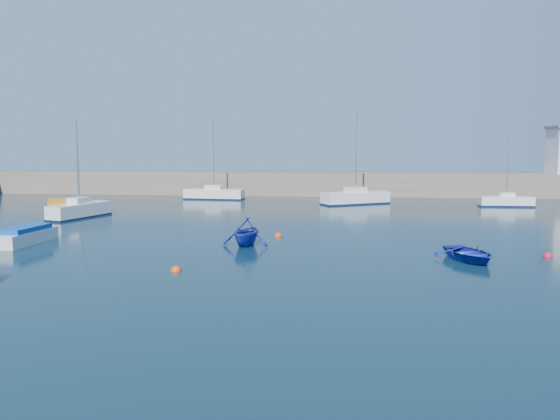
# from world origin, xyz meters

# --- Properties ---
(ground) EXTENTS (220.00, 220.00, 0.00)m
(ground) POSITION_xyz_m (0.00, 0.00, 0.00)
(ground) COLOR #0B2533
(ground) RESTS_ON ground
(back_wall) EXTENTS (96.00, 4.50, 2.60)m
(back_wall) POSITION_xyz_m (0.00, 46.00, 1.30)
(back_wall) COLOR #6F6154
(back_wall) RESTS_ON ground
(sailboat_3) EXTENTS (3.12, 5.83, 7.60)m
(sailboat_3) POSITION_xyz_m (-18.90, 23.26, 0.64)
(sailboat_3) COLOR silver
(sailboat_3) RESTS_ON ground
(sailboat_5) EXTENTS (6.47, 2.32, 8.38)m
(sailboat_5) POSITION_xyz_m (-11.77, 39.54, 0.60)
(sailboat_5) COLOR silver
(sailboat_5) RESTS_ON ground
(sailboat_6) EXTENTS (6.89, 5.03, 9.04)m
(sailboat_6) POSITION_xyz_m (3.14, 36.04, 0.66)
(sailboat_6) COLOR silver
(sailboat_6) RESTS_ON ground
(sailboat_7) EXTENTS (4.84, 1.41, 6.49)m
(sailboat_7) POSITION_xyz_m (17.16, 35.21, 0.53)
(sailboat_7) COLOR silver
(sailboat_7) RESTS_ON ground
(motorboat_1) EXTENTS (1.84, 4.31, 1.03)m
(motorboat_1) POSITION_xyz_m (-16.58, 11.76, 0.48)
(motorboat_1) COLOR silver
(motorboat_1) RESTS_ON ground
(motorboat_2) EXTENTS (4.56, 5.72, 1.14)m
(motorboat_2) POSITION_xyz_m (-21.79, 25.92, 0.53)
(motorboat_2) COLOR silver
(motorboat_2) RESTS_ON ground
(dinghy_center) EXTENTS (3.46, 4.08, 0.72)m
(dinghy_center) POSITION_xyz_m (7.76, 9.51, 0.36)
(dinghy_center) COLOR #17249E
(dinghy_center) RESTS_ON ground
(dinghy_left) EXTENTS (3.08, 3.43, 1.61)m
(dinghy_left) POSITION_xyz_m (-3.80, 12.50, 0.81)
(dinghy_left) COLOR #17249E
(dinghy_left) RESTS_ON ground
(buoy_0) EXTENTS (0.49, 0.49, 0.49)m
(buoy_0) POSITION_xyz_m (-5.91, 5.85, 0.00)
(buoy_0) COLOR #DB440B
(buoy_0) RESTS_ON ground
(buoy_1) EXTENTS (0.48, 0.48, 0.48)m
(buoy_1) POSITION_xyz_m (12.01, 10.95, 0.00)
(buoy_1) COLOR red
(buoy_1) RESTS_ON ground
(buoy_3) EXTENTS (0.49, 0.49, 0.49)m
(buoy_3) POSITION_xyz_m (-2.33, 15.85, 0.00)
(buoy_3) COLOR #DB440B
(buoy_3) RESTS_ON ground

